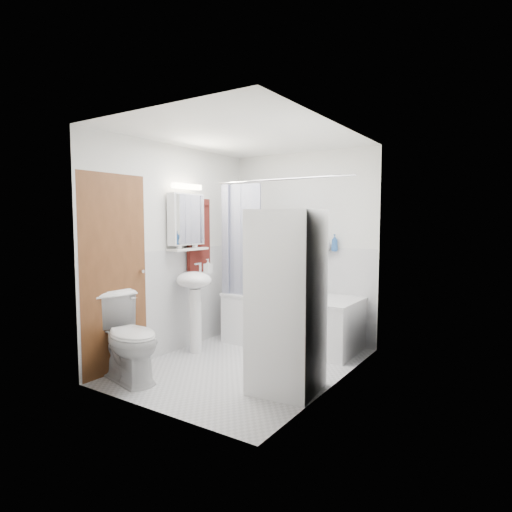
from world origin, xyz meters
The scene contains 20 objects.
floor centered at (0.00, 0.00, 0.00)m, with size 2.60×2.60×0.00m, color silver.
room_walls centered at (0.00, 0.00, 1.49)m, with size 2.60×2.60×2.60m.
wainscot centered at (0.00, 0.29, 0.60)m, with size 1.98×2.58×2.58m.
door centered at (-0.95, -0.55, 1.00)m, with size 0.05×2.00×2.00m.
bathtub centered at (0.06, 0.92, 0.35)m, with size 1.64×0.78×0.63m.
tub_spout centered at (0.26, 1.25, 0.95)m, with size 0.04×0.04×0.12m, color silver.
curtain_rod centered at (0.06, 0.59, 2.00)m, with size 0.02×0.02×1.82m, color silver.
shower_curtain centered at (-0.48, 0.59, 1.25)m, with size 0.55×0.02×1.45m.
sink centered at (-0.75, 0.05, 0.70)m, with size 0.44×0.37×1.04m.
medicine_cabinet centered at (-0.90, 0.10, 1.57)m, with size 0.13×0.50×0.71m.
shelf centered at (-0.89, 0.10, 1.20)m, with size 0.18×0.54×0.03m, color silver.
shower_caddy centered at (0.31, 1.24, 1.15)m, with size 0.22×0.06×0.02m, color silver.
towel centered at (-0.94, 0.35, 1.37)m, with size 0.07×0.38×0.91m.
washer_dryer centered at (0.68, -0.33, 0.82)m, with size 0.64×0.63×1.63m.
toilet centered at (-0.72, -0.95, 0.41)m, with size 0.47×0.84×0.82m, color white.
soap_pump centered at (-0.71, 0.25, 0.95)m, with size 0.08×0.17×0.08m, color gray.
shelf_bottle centered at (-0.89, -0.05, 1.25)m, with size 0.07×0.18×0.07m, color gray.
shelf_cup centered at (-0.89, 0.22, 1.26)m, with size 0.10×0.09×0.10m, color gray.
shampoo_a centered at (0.35, 1.24, 1.23)m, with size 0.13×0.17×0.13m, color gray.
shampoo_b centered at (0.47, 1.24, 1.20)m, with size 0.08×0.21×0.08m, color #26559B.
Camera 1 is at (2.52, -3.64, 1.54)m, focal length 30.00 mm.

